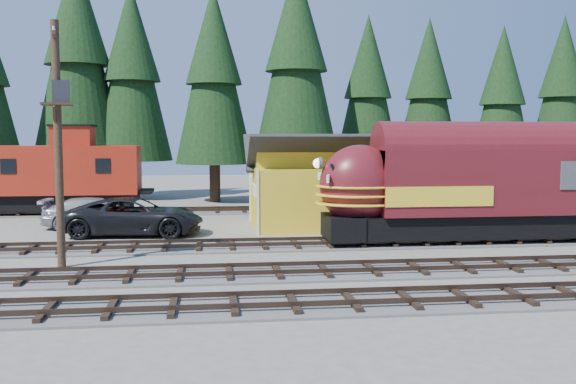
{
  "coord_description": "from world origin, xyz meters",
  "views": [
    {
      "loc": [
        -8.49,
        -25.48,
        5.17
      ],
      "look_at": [
        -4.85,
        4.0,
        2.57
      ],
      "focal_mm": 40.0,
      "sensor_mm": 36.0,
      "label": 1
    }
  ],
  "objects": [
    {
      "name": "track_spur",
      "position": [
        -10.0,
        18.0,
        0.06
      ],
      "size": [
        32.0,
        3.2,
        0.33
      ],
      "color": "#4C4947",
      "rests_on": "ground"
    },
    {
      "name": "utility_pole",
      "position": [
        -14.27,
        0.36,
        5.48
      ],
      "size": [
        1.37,
        2.33,
        9.59
      ],
      "rotation": [
        0.0,
        0.0,
        0.19
      ],
      "color": "black",
      "rests_on": "ground"
    },
    {
      "name": "ground",
      "position": [
        0.0,
        0.0,
        0.0
      ],
      "size": [
        120.0,
        120.0,
        0.0
      ],
      "primitive_type": "plane",
      "color": "#6B665B",
      "rests_on": "ground"
    },
    {
      "name": "caboose",
      "position": [
        -18.3,
        18.0,
        2.7
      ],
      "size": [
        10.51,
        3.05,
        5.47
      ],
      "color": "black",
      "rests_on": "ground"
    },
    {
      "name": "locomotive",
      "position": [
        4.3,
        4.0,
        2.59
      ],
      "size": [
        16.31,
        3.24,
        4.43
      ],
      "color": "black",
      "rests_on": "ground"
    },
    {
      "name": "pickup_truck_b",
      "position": [
        -14.78,
        11.24,
        0.86
      ],
      "size": [
        5.97,
        2.54,
        1.72
      ],
      "primitive_type": "imported",
      "rotation": [
        0.0,
        0.0,
        1.55
      ],
      "color": "#97999E",
      "rests_on": "ground"
    },
    {
      "name": "pickup_truck_a",
      "position": [
        -12.39,
        8.42,
        0.99
      ],
      "size": [
        7.31,
        3.76,
        1.97
      ],
      "primitive_type": "imported",
      "rotation": [
        0.0,
        0.0,
        1.5
      ],
      "color": "black",
      "rests_on": "ground"
    },
    {
      "name": "depot",
      "position": [
        -0.0,
        10.5,
        2.96
      ],
      "size": [
        12.8,
        7.0,
        5.3
      ],
      "color": "gold",
      "rests_on": "ground"
    },
    {
      "name": "conifer_backdrop",
      "position": [
        3.41,
        25.25,
        9.8
      ],
      "size": [
        79.48,
        23.87,
        17.5
      ],
      "color": "black",
      "rests_on": "ground"
    }
  ]
}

